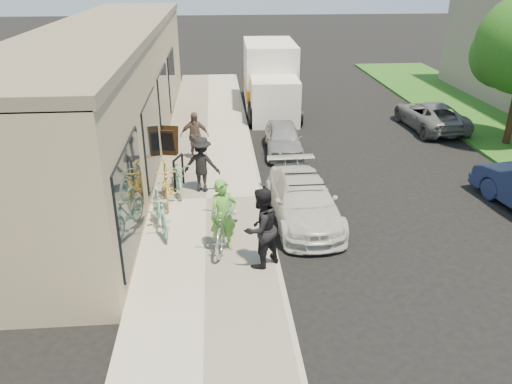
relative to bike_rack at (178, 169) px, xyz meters
name	(u,v)px	position (x,y,z in m)	size (l,w,h in m)	color
ground	(295,257)	(2.77, -3.79, -0.72)	(120.00, 120.00, 0.00)	black
sidewalk	(207,200)	(0.77, -0.79, -0.64)	(3.00, 34.00, 0.15)	#B1AB9F
curb	(262,199)	(2.32, -0.79, -0.65)	(0.12, 34.00, 0.13)	#A29B94
storefront	(111,88)	(-2.47, 4.20, 1.41)	(3.60, 20.00, 4.22)	tan
bike_rack	(178,169)	(0.00, 0.00, 0.00)	(0.26, 0.64, 0.94)	black
sandwich_board	(168,141)	(-0.50, 2.76, -0.09)	(0.69, 0.69, 0.93)	black
sedan_white	(303,200)	(3.25, -1.98, -0.16)	(1.70, 3.92, 1.16)	silver
sedan_silver	(283,138)	(3.42, 3.08, -0.20)	(1.23, 3.06, 1.04)	#9D9DA2
moving_truck	(270,81)	(3.60, 8.97, 0.56)	(2.36, 5.92, 2.88)	white
far_car_gray	(430,115)	(9.62, 5.39, -0.17)	(1.81, 3.92, 1.09)	#5B5D61
tandem_bike	(225,221)	(1.24, -3.22, -0.02)	(0.74, 2.11, 1.11)	#B5B5B8
woman_rider	(223,216)	(1.20, -3.56, 0.27)	(0.61, 0.40, 1.69)	#52A737
man_standing	(261,228)	(1.96, -4.24, 0.31)	(0.86, 0.67, 1.76)	black
cruiser_bike_a	(160,211)	(-0.30, -2.54, -0.05)	(0.49, 1.72, 1.03)	#7CB8A5
cruiser_bike_b	(178,175)	(-0.01, -0.21, -0.11)	(0.61, 1.74, 0.91)	#7CB8A5
cruiser_bike_c	(166,183)	(-0.27, -0.91, -0.03)	(0.51, 1.80, 1.08)	gold
bystander_a	(202,164)	(0.67, -0.27, 0.22)	(1.03, 0.59, 1.59)	black
bystander_b	(195,136)	(0.40, 2.32, 0.22)	(0.93, 0.39, 1.58)	brown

